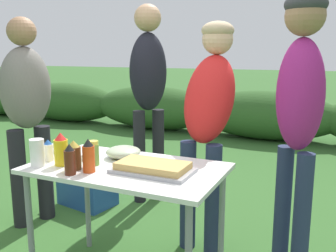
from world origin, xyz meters
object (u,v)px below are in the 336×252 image
at_px(paper_cup_stack, 37,153).
at_px(mustard_bottle, 61,150).
at_px(hot_sauce_bottle, 89,156).
at_px(relish_jar, 93,153).
at_px(bbq_sauce_bottle, 70,160).
at_px(standing_person_in_olive_jacket, 209,108).
at_px(standing_person_with_beanie, 299,102).
at_px(beer_bottle, 74,156).
at_px(mixing_bowl, 123,152).
at_px(standing_person_in_red_jacket, 148,84).
at_px(cooler_box, 87,186).
at_px(plate_stack, 79,154).
at_px(mayo_bottle, 48,151).
at_px(standing_person_in_dark_puffer, 27,104).
at_px(folding_table, 127,179).
at_px(food_tray, 153,168).

xyz_separation_m(paper_cup_stack, mustard_bottle, (0.11, 0.08, 0.01)).
height_order(paper_cup_stack, hot_sauce_bottle, hot_sauce_bottle).
height_order(relish_jar, mustard_bottle, mustard_bottle).
bearing_deg(bbq_sauce_bottle, standing_person_in_olive_jacket, 63.68).
relative_size(mustard_bottle, standing_person_with_beanie, 0.11).
bearing_deg(bbq_sauce_bottle, paper_cup_stack, 170.98).
distance_m(paper_cup_stack, beer_bottle, 0.23).
relative_size(mixing_bowl, paper_cup_stack, 1.35).
distance_m(relish_jar, standing_person_in_red_jacket, 1.36).
distance_m(mixing_bowl, cooler_box, 1.29).
bearing_deg(plate_stack, mayo_bottle, -125.30).
bearing_deg(plate_stack, paper_cup_stack, -107.61).
relative_size(plate_stack, mixing_bowl, 1.11).
relative_size(plate_stack, paper_cup_stack, 1.51).
bearing_deg(standing_person_in_red_jacket, cooler_box, 165.96).
bearing_deg(paper_cup_stack, standing_person_in_dark_puffer, 137.66).
height_order(plate_stack, mayo_bottle, mayo_bottle).
bearing_deg(standing_person_in_dark_puffer, folding_table, -90.61).
xyz_separation_m(hot_sauce_bottle, mayo_bottle, (-0.35, 0.08, -0.03)).
bearing_deg(standing_person_in_olive_jacket, hot_sauce_bottle, -108.93).
height_order(relish_jar, cooler_box, relish_jar).
relative_size(beer_bottle, cooler_box, 0.31).
height_order(plate_stack, bbq_sauce_bottle, bbq_sauce_bottle).
height_order(beer_bottle, relish_jar, beer_bottle).
height_order(mixing_bowl, standing_person_with_beanie, standing_person_with_beanie).
bearing_deg(mustard_bottle, standing_person_with_beanie, 27.94).
height_order(hot_sauce_bottle, standing_person_in_red_jacket, standing_person_in_red_jacket).
bearing_deg(mustard_bottle, standing_person_in_red_jacket, 96.22).
distance_m(mixing_bowl, paper_cup_stack, 0.50).
bearing_deg(standing_person_in_dark_puffer, paper_cup_stack, -112.78).
height_order(mayo_bottle, standing_person_with_beanie, standing_person_with_beanie).
bearing_deg(mayo_bottle, mixing_bowl, 33.56).
relative_size(mayo_bottle, standing_person_in_dark_puffer, 0.08).
xyz_separation_m(folding_table, standing_person_in_olive_jacket, (0.26, 0.67, 0.34)).
bearing_deg(beer_bottle, standing_person_in_red_jacket, 100.82).
bearing_deg(standing_person_with_beanie, folding_table, -105.69).
xyz_separation_m(beer_bottle, hot_sauce_bottle, (0.10, -0.00, 0.01)).
xyz_separation_m(folding_table, standing_person_in_red_jacket, (-0.50, 1.23, 0.44)).
bearing_deg(cooler_box, standing_person_in_dark_puffer, 79.09).
bearing_deg(standing_person_with_beanie, beer_bottle, -104.49).
xyz_separation_m(beer_bottle, standing_person_in_olive_jacket, (0.49, 0.84, 0.18)).
height_order(beer_bottle, bbq_sauce_bottle, bbq_sauce_bottle).
xyz_separation_m(standing_person_in_olive_jacket, standing_person_with_beanie, (0.60, -0.16, 0.09)).
distance_m(relish_jar, standing_person_in_olive_jacket, 0.87).
bearing_deg(standing_person_in_red_jacket, standing_person_in_olive_jacket, -86.32).
xyz_separation_m(plate_stack, beer_bottle, (0.14, -0.22, 0.06)).
bearing_deg(plate_stack, standing_person_in_red_jacket, 96.02).
height_order(hot_sauce_bottle, standing_person_in_olive_jacket, standing_person_in_olive_jacket).
relative_size(food_tray, standing_person_in_dark_puffer, 0.26).
bearing_deg(cooler_box, bbq_sauce_bottle, 134.00).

